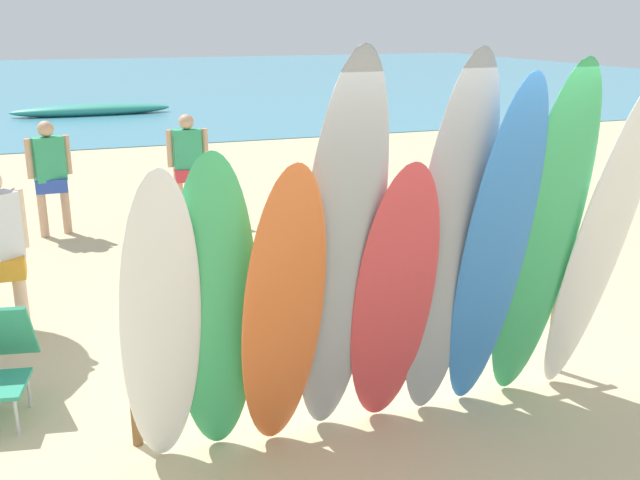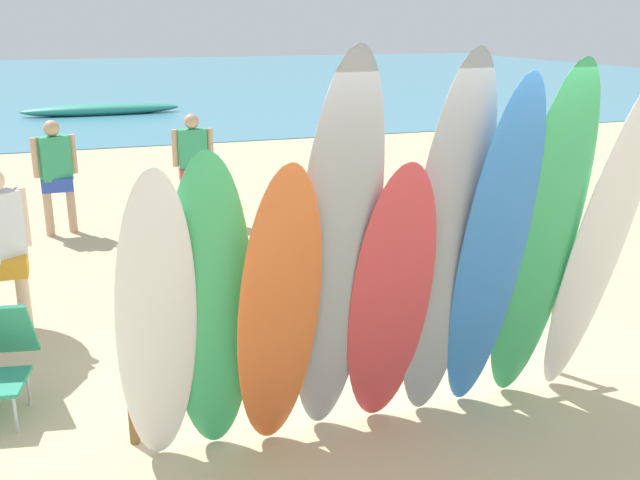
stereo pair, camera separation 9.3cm
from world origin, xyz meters
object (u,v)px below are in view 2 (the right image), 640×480
(beachgoer_by_water, at_px, (0,244))
(surfboard_green_7, at_px, (540,245))
(surfboard_grey_5, at_px, (446,248))
(surfboard_white_8, at_px, (598,247))
(surfboard_green_1, at_px, (211,311))
(surfboard_red_4, at_px, (391,301))
(beachgoer_strolling, at_px, (193,160))
(surfboard_orange_2, at_px, (279,315))
(surfboard_grey_3, at_px, (336,260))
(surfboard_blue_6, at_px, (492,255))
(beachgoer_midbeach, at_px, (56,169))
(distant_boat, at_px, (101,110))
(beachgoer_near_rack, at_px, (357,162))
(beachgoer_photographing, at_px, (353,139))
(surfboard_rack, at_px, (363,334))
(surfboard_white_0, at_px, (157,325))

(beachgoer_by_water, bearing_deg, surfboard_green_7, 108.81)
(surfboard_grey_5, distance_m, surfboard_white_8, 1.16)
(surfboard_green_1, xyz_separation_m, surfboard_red_4, (1.18, -0.08, -0.06))
(surfboard_red_4, bearing_deg, beachgoer_strolling, 95.75)
(surfboard_orange_2, relative_size, surfboard_red_4, 1.03)
(surfboard_grey_3, height_order, surfboard_blue_6, surfboard_grey_3)
(beachgoer_midbeach, relative_size, distant_boat, 0.33)
(surfboard_green_1, height_order, surfboard_orange_2, surfboard_green_1)
(surfboard_green_1, bearing_deg, beachgoer_near_rack, 64.50)
(surfboard_orange_2, bearing_deg, surfboard_grey_3, -0.93)
(beachgoer_photographing, bearing_deg, surfboard_grey_3, -69.34)
(beachgoer_by_water, height_order, beachgoer_photographing, beachgoer_photographing)
(beachgoer_strolling, distance_m, beachgoer_near_rack, 2.32)
(surfboard_rack, xyz_separation_m, beachgoer_near_rack, (1.67, 4.43, 0.37))
(surfboard_orange_2, relative_size, beachgoer_by_water, 1.32)
(surfboard_blue_6, bearing_deg, surfboard_white_0, 178.68)
(surfboard_orange_2, bearing_deg, beachgoer_photographing, 61.63)
(surfboard_white_0, bearing_deg, beachgoer_strolling, 74.61)
(surfboard_grey_3, xyz_separation_m, beachgoer_strolling, (0.04, 6.05, -0.45))
(surfboard_red_4, height_order, surfboard_white_8, surfboard_white_8)
(beachgoer_strolling, distance_m, distant_boat, 12.92)
(surfboard_grey_3, xyz_separation_m, beachgoer_near_rack, (2.05, 4.90, -0.40))
(surfboard_green_7, bearing_deg, surfboard_grey_3, -175.40)
(surfboard_green_7, height_order, beachgoer_near_rack, surfboard_green_7)
(surfboard_grey_3, height_order, surfboard_green_7, surfboard_grey_3)
(surfboard_rack, distance_m, surfboard_white_0, 1.62)
(surfboard_rack, xyz_separation_m, surfboard_green_1, (-1.17, -0.36, 0.48))
(surfboard_white_0, distance_m, surfboard_white_8, 3.07)
(surfboard_white_0, bearing_deg, distant_boat, 84.40)
(surfboard_grey_3, relative_size, beachgoer_photographing, 1.66)
(surfboard_white_0, distance_m, surfboard_orange_2, 0.74)
(surfboard_white_0, height_order, surfboard_grey_3, surfboard_grey_3)
(beachgoer_strolling, distance_m, beachgoer_photographing, 2.73)
(surfboard_rack, bearing_deg, surfboard_blue_6, -33.42)
(surfboard_red_4, bearing_deg, surfboard_green_1, 178.54)
(surfboard_orange_2, xyz_separation_m, distant_boat, (-0.35, 18.95, -0.85))
(surfboard_white_8, relative_size, beachgoer_midbeach, 1.67)
(beachgoer_strolling, bearing_deg, surfboard_blue_6, -77.38)
(beachgoer_by_water, bearing_deg, surfboard_red_4, 99.50)
(surfboard_green_1, distance_m, beachgoer_strolling, 6.00)
(beachgoer_strolling, relative_size, beachgoer_midbeach, 1.00)
(beachgoer_midbeach, bearing_deg, surfboard_green_7, 101.19)
(surfboard_grey_5, xyz_separation_m, beachgoer_strolling, (-0.75, 6.02, -0.44))
(surfboard_grey_3, bearing_deg, surfboard_grey_5, 0.11)
(surfboard_white_0, bearing_deg, surfboard_green_1, 2.00)
(surfboard_rack, bearing_deg, surfboard_red_4, -88.69)
(beachgoer_strolling, relative_size, beachgoer_near_rack, 0.94)
(surfboard_grey_3, height_order, beachgoer_by_water, surfboard_grey_3)
(beachgoer_strolling, relative_size, distant_boat, 0.33)
(surfboard_rack, xyz_separation_m, surfboard_grey_5, (0.40, -0.44, 0.75))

